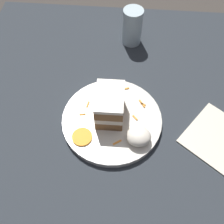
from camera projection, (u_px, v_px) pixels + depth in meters
ground_plane at (116, 135)px, 0.71m from camera, size 6.00×6.00×0.00m
dining_table at (116, 133)px, 0.71m from camera, size 0.94×1.06×0.02m
plate at (112, 120)px, 0.71m from camera, size 0.27×0.27×0.02m
cake_slice at (110, 105)px, 0.67m from camera, size 0.07×0.10×0.09m
cream_dollop at (139, 136)px, 0.65m from camera, size 0.06×0.06×0.04m
orange_garnish at (82, 137)px, 0.67m from camera, size 0.05×0.05×0.01m
carrot_shreds_scatter at (117, 107)px, 0.72m from camera, size 0.18×0.19×0.00m
drinking_glass at (132, 29)px, 0.84m from camera, size 0.06×0.06×0.12m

